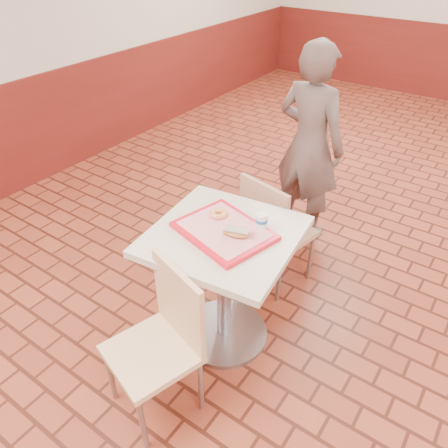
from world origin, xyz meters
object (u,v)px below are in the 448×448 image
Objects in this scene: customer at (310,145)px; long_john_donut at (236,233)px; ring_donut at (219,213)px; chair_main_front at (163,337)px; main_table at (224,270)px; chair_main_back at (273,228)px; paper_cup at (262,221)px; serving_tray at (224,231)px.

customer reaches higher than long_john_donut.
customer is 1.25m from ring_donut.
long_john_donut is at bearing 97.29° from chair_main_front.
chair_main_back reaches higher than main_table.
long_john_donut reaches higher than main_table.
chair_main_front is 0.72m from ring_donut.
paper_cup reaches higher than main_table.
long_john_donut is at bearing 107.33° from customer.
ring_donut reaches higher than chair_main_back.
customer is at bearing 95.99° from serving_tray.
chair_main_back is (-0.02, 0.59, -0.06)m from main_table.
serving_tray is at bearing -140.99° from paper_cup.
serving_tray is at bearing 103.66° from customer.
long_john_donut is 0.16m from paper_cup.
customer is 1.34m from serving_tray.
ring_donut is (-0.09, 0.08, 0.03)m from serving_tray.
main_table is at bearing -172.87° from serving_tray.
chair_main_back is 5.55× the size of long_john_donut.
ring_donut is at bearing 99.73° from customer.
main_table is at bearing -140.99° from paper_cup.
long_john_donut reaches higher than chair_main_front.
serving_tray is at bearing 7.13° from main_table.
serving_tray is at bearing -41.27° from ring_donut.
ring_donut reaches higher than main_table.
paper_cup is at bearing 39.01° from main_table.
long_john_donut is at bearing -114.90° from paper_cup.
ring_donut is at bearing 151.69° from long_john_donut.
paper_cup reaches higher than chair_main_back.
chair_main_front is 0.64m from long_john_donut.
chair_main_back is 0.72m from long_john_donut.
long_john_donut is at bearing -28.31° from ring_donut.
chair_main_front is 0.78m from paper_cup.
long_john_donut is (0.18, -0.10, 0.01)m from ring_donut.
chair_main_front is at bearing -89.75° from serving_tray.
customer is (-0.14, 1.86, 0.29)m from chair_main_front.
main_table is at bearing 169.83° from long_john_donut.
chair_main_front is 5.60× the size of long_john_donut.
customer is 1.24m from paper_cup.
serving_tray is (0.00, 0.00, 0.28)m from main_table.
customer reaches higher than chair_main_back.
main_table is 0.52× the size of customer.
chair_main_back is at bearing 91.79° from main_table.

